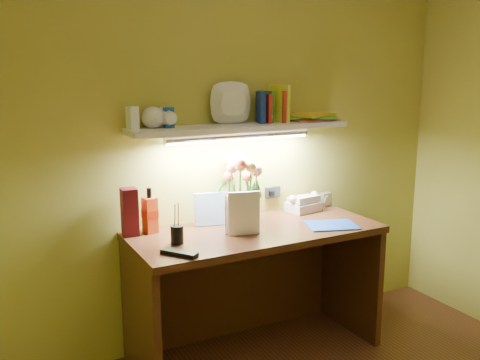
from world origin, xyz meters
name	(u,v)px	position (x,y,z in m)	size (l,w,h in m)	color
desk	(256,292)	(0.00, 1.20, 0.38)	(1.40, 0.60, 0.75)	#3B2210
flower_bouquet	(240,190)	(-0.01, 1.37, 0.94)	(0.24, 0.24, 0.38)	#071033
telephone	(304,202)	(0.45, 1.39, 0.81)	(0.19, 0.14, 0.12)	beige
desk_clock	(325,199)	(0.65, 1.44, 0.79)	(0.09, 0.04, 0.09)	#BABBBF
whisky_bottle	(150,210)	(-0.54, 1.41, 0.87)	(0.07, 0.07, 0.25)	#BC3E11
whisky_box	(130,212)	(-0.65, 1.42, 0.88)	(0.08, 0.08, 0.26)	#510D15
pen_cup	(177,228)	(-0.48, 1.17, 0.83)	(0.07, 0.07, 0.16)	black
art_card	(211,209)	(-0.19, 1.40, 0.84)	(0.18, 0.04, 0.18)	white
tv_remote	(179,253)	(-0.53, 1.00, 0.76)	(0.05, 0.19, 0.02)	black
blue_folder	(331,225)	(0.41, 1.06, 0.75)	(0.28, 0.20, 0.01)	blue
desk_book_a	(225,215)	(-0.20, 1.19, 0.86)	(0.16, 0.02, 0.22)	beige
desk_book_b	(228,214)	(-0.19, 1.16, 0.87)	(0.17, 0.02, 0.24)	white
wall_shelf	(243,121)	(0.01, 1.38, 1.33)	(1.32, 0.34, 0.25)	white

